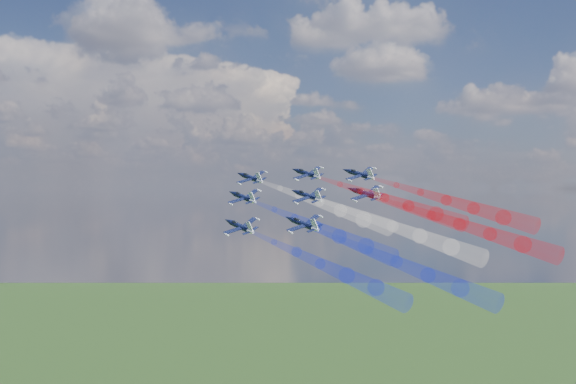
{
  "coord_description": "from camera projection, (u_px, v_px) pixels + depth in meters",
  "views": [
    {
      "loc": [
        7.4,
        -157.74,
        142.83
      ],
      "look_at": [
        12.02,
        12.1,
        141.99
      ],
      "focal_mm": 41.15,
      "sensor_mm": 36.0,
      "label": 1
    }
  ],
  "objects": [
    {
      "name": "trail_lead",
      "position": [
        319.0,
        202.0,
        161.58
      ],
      "size": [
        32.09,
        38.41,
        15.53
      ],
      "primitive_type": null,
      "rotation": [
        0.25,
        -0.38,
        0.59
      ],
      "color": "white"
    },
    {
      "name": "jet_inner_right",
      "position": [
        307.0,
        174.0,
        179.51
      ],
      "size": [
        15.33,
        15.33,
        9.17
      ],
      "primitive_type": null,
      "rotation": [
        0.25,
        -0.38,
        0.59
      ],
      "color": "black"
    },
    {
      "name": "jet_center_third",
      "position": [
        307.0,
        196.0,
        164.24
      ],
      "size": [
        15.33,
        15.33,
        9.17
      ],
      "primitive_type": null,
      "rotation": [
        0.25,
        -0.38,
        0.59
      ],
      "color": "black"
    },
    {
      "name": "jet_lead",
      "position": [
        251.0,
        178.0,
        182.42
      ],
      "size": [
        15.33,
        15.33,
        9.17
      ],
      "primitive_type": null,
      "rotation": [
        0.25,
        -0.38,
        0.59
      ],
      "color": "black"
    },
    {
      "name": "trail_inner_right",
      "position": [
        384.0,
        198.0,
        158.66
      ],
      "size": [
        32.09,
        38.41,
        15.53
      ],
      "primitive_type": null,
      "rotation": [
        0.25,
        -0.38,
        0.59
      ],
      "color": "red"
    },
    {
      "name": "jet_outer_left",
      "position": [
        240.0,
        226.0,
        156.07
      ],
      "size": [
        15.33,
        15.33,
        9.17
      ],
      "primitive_type": null,
      "rotation": [
        0.25,
        -0.38,
        0.59
      ],
      "color": "black"
    },
    {
      "name": "jet_rear_left",
      "position": [
        303.0,
        224.0,
        150.89
      ],
      "size": [
        15.33,
        15.33,
        9.17
      ],
      "primitive_type": null,
      "rotation": [
        0.25,
        -0.38,
        0.59
      ],
      "color": "black"
    },
    {
      "name": "trail_rear_left",
      "position": [
        397.0,
        262.0,
        130.04
      ],
      "size": [
        32.09,
        38.41,
        15.53
      ],
      "primitive_type": null,
      "rotation": [
        0.25,
        -0.38,
        0.59
      ],
      "color": "#192BD8"
    },
    {
      "name": "jet_rear_right",
      "position": [
        365.0,
        194.0,
        163.52
      ],
      "size": [
        15.33,
        15.33,
        9.17
      ],
      "primitive_type": null,
      "rotation": [
        0.25,
        -0.38,
        0.59
      ],
      "color": "black"
    },
    {
      "name": "trail_outer_left",
      "position": [
        320.0,
        263.0,
        135.22
      ],
      "size": [
        32.09,
        38.41,
        15.53
      ],
      "primitive_type": null,
      "rotation": [
        0.25,
        -0.38,
        0.59
      ],
      "color": "#192BD8"
    },
    {
      "name": "trail_inner_left",
      "position": [
        316.0,
        227.0,
        149.36
      ],
      "size": [
        32.09,
        38.41,
        15.53
      ],
      "primitive_type": null,
      "rotation": [
        0.25,
        -0.38,
        0.59
      ],
      "color": "#192BD8"
    },
    {
      "name": "trail_center_third",
      "position": [
        393.0,
        226.0,
        143.39
      ],
      "size": [
        32.09,
        38.41,
        15.53
      ],
      "primitive_type": null,
      "rotation": [
        0.25,
        -0.38,
        0.59
      ],
      "color": "white"
    },
    {
      "name": "trail_rear_right",
      "position": [
        460.0,
        224.0,
        142.68
      ],
      "size": [
        32.09,
        38.41,
        15.53
      ],
      "primitive_type": null,
      "rotation": [
        0.25,
        -0.38,
        0.59
      ],
      "color": "red"
    },
    {
      "name": "trail_outer_right",
      "position": [
        446.0,
        200.0,
        153.96
      ],
      "size": [
        32.09,
        38.41,
        15.53
      ],
      "primitive_type": null,
      "rotation": [
        0.25,
        -0.38,
        0.59
      ],
      "color": "red"
    },
    {
      "name": "jet_outer_right",
      "position": [
        359.0,
        174.0,
        174.81
      ],
      "size": [
        15.33,
        15.33,
        9.17
      ],
      "primitive_type": null,
      "rotation": [
        0.25,
        -0.38,
        0.59
      ],
      "color": "black"
    },
    {
      "name": "jet_inner_left",
      "position": [
        243.0,
        197.0,
        170.2
      ],
      "size": [
        15.33,
        15.33,
        9.17
      ],
      "primitive_type": null,
      "rotation": [
        0.25,
        -0.38,
        0.59
      ],
      "color": "black"
    }
  ]
}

